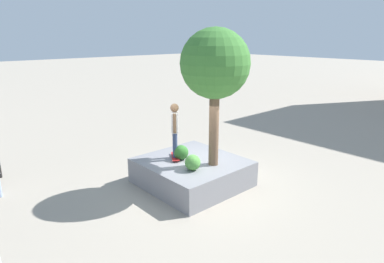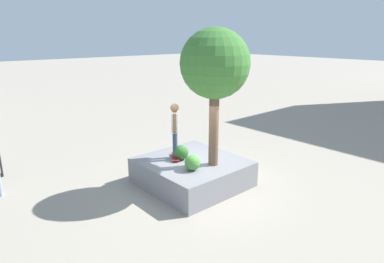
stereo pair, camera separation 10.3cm
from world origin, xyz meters
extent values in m
plane|color=#9E9384|center=(0.00, 0.00, 0.00)|extent=(120.00, 120.00, 0.00)
cube|color=gray|center=(0.30, 0.19, 0.38)|extent=(2.85, 2.73, 0.76)
cylinder|color=brown|center=(-0.35, -0.05, 1.94)|extent=(0.28, 0.28, 2.36)
sphere|color=#3D7A33|center=(-0.35, -0.05, 3.64)|extent=(1.90, 1.90, 1.90)
sphere|color=#4C8C3D|center=(-0.26, 0.68, 0.98)|extent=(0.44, 0.44, 0.44)
sphere|color=#2D6628|center=(0.58, 0.39, 0.98)|extent=(0.45, 0.45, 0.45)
cube|color=#A51E1E|center=(0.77, 0.46, 0.82)|extent=(0.77, 0.63, 0.02)
sphere|color=beige|center=(0.51, 0.54, 0.79)|extent=(0.06, 0.06, 0.06)
sphere|color=beige|center=(0.61, 0.68, 0.79)|extent=(0.06, 0.06, 0.06)
sphere|color=beige|center=(0.93, 0.25, 0.79)|extent=(0.06, 0.06, 0.06)
sphere|color=beige|center=(1.03, 0.38, 0.79)|extent=(0.06, 0.06, 0.06)
cylinder|color=navy|center=(0.84, 0.40, 1.22)|extent=(0.14, 0.14, 0.77)
cylinder|color=navy|center=(0.70, 0.52, 1.22)|extent=(0.14, 0.14, 0.77)
cube|color=silver|center=(0.77, 0.46, 1.90)|extent=(0.45, 0.42, 0.60)
cylinder|color=brown|center=(0.94, 0.31, 1.92)|extent=(0.09, 0.09, 0.57)
cylinder|color=brown|center=(0.59, 0.61, 1.92)|extent=(0.09, 0.09, 0.57)
sphere|color=brown|center=(0.77, 0.46, 2.33)|extent=(0.25, 0.25, 0.25)
camera|label=1|loc=(-6.66, 6.43, 4.35)|focal=31.14mm
camera|label=2|loc=(-6.73, 6.36, 4.35)|focal=31.14mm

